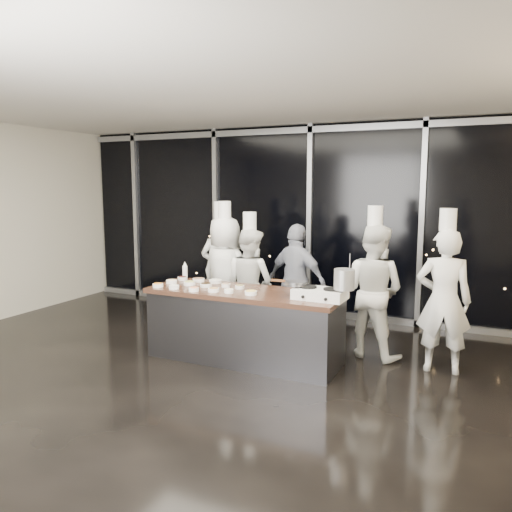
{
  "coord_description": "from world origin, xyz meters",
  "views": [
    {
      "loc": [
        2.68,
        -4.58,
        2.21
      ],
      "look_at": [
        0.02,
        1.2,
        1.3
      ],
      "focal_mm": 35.0,
      "sensor_mm": 36.0,
      "label": 1
    }
  ],
  "objects": [
    {
      "name": "frying_pan",
      "position": [
        0.69,
        0.85,
        1.06
      ],
      "size": [
        0.45,
        0.27,
        0.04
      ],
      "rotation": [
        0.0,
        0.0,
        -0.04
      ],
      "color": "gray",
      "rests_on": "stove"
    },
    {
      "name": "room_shell",
      "position": [
        0.18,
        0.0,
        2.25
      ],
      "size": [
        9.02,
        7.02,
        3.21
      ],
      "color": "beige",
      "rests_on": "ground"
    },
    {
      "name": "chef_side",
      "position": [
        2.29,
        1.53,
        0.88
      ],
      "size": [
        0.66,
        0.47,
        1.94
      ],
      "rotation": [
        0.0,
        0.0,
        3.24
      ],
      "color": "silver",
      "rests_on": "ground"
    },
    {
      "name": "chef_right",
      "position": [
        1.43,
        1.73,
        0.87
      ],
      "size": [
        0.98,
        0.85,
        1.95
      ],
      "rotation": [
        0.0,
        0.0,
        2.88
      ],
      "color": "silver",
      "rests_on": "ground"
    },
    {
      "name": "chef_left",
      "position": [
        -0.81,
        1.91,
        0.88
      ],
      "size": [
        0.94,
        0.71,
        1.97
      ],
      "rotation": [
        0.0,
        0.0,
        2.95
      ],
      "color": "silver",
      "rests_on": "ground"
    },
    {
      "name": "stove",
      "position": [
        1.0,
        0.84,
        0.96
      ],
      "size": [
        0.6,
        0.4,
        0.14
      ],
      "rotation": [
        0.0,
        0.0,
        -0.04
      ],
      "color": "white",
      "rests_on": "demo_counter"
    },
    {
      "name": "window_wall",
      "position": [
        0.0,
        3.43,
        1.6
      ],
      "size": [
        8.9,
        0.11,
        3.2
      ],
      "color": "black",
      "rests_on": "ground"
    },
    {
      "name": "guest",
      "position": [
        0.25,
        2.11,
        0.83
      ],
      "size": [
        1.04,
        0.67,
        1.65
      ],
      "rotation": [
        0.0,
        0.0,
        2.85
      ],
      "color": "#121C33",
      "rests_on": "ground"
    },
    {
      "name": "stock_pot",
      "position": [
        1.28,
        0.82,
        1.16
      ],
      "size": [
        0.24,
        0.24,
        0.23
      ],
      "primitive_type": "cylinder",
      "rotation": [
        0.0,
        0.0,
        -0.04
      ],
      "color": "#ACACAE",
      "rests_on": "stove"
    },
    {
      "name": "prep_bowls",
      "position": [
        -0.6,
        0.88,
        0.93
      ],
      "size": [
        1.42,
        0.71,
        0.05
      ],
      "color": "white",
      "rests_on": "demo_counter"
    },
    {
      "name": "chef_center",
      "position": [
        -0.34,
        1.78,
        0.81
      ],
      "size": [
        0.92,
        0.81,
        1.83
      ],
      "rotation": [
        0.0,
        0.0,
        2.83
      ],
      "color": "silver",
      "rests_on": "ground"
    },
    {
      "name": "chef_far_left",
      "position": [
        -1.08,
        2.26,
        0.88
      ],
      "size": [
        0.71,
        0.56,
        1.95
      ],
      "rotation": [
        0.0,
        0.0,
        3.41
      ],
      "color": "silver",
      "rests_on": "ground"
    },
    {
      "name": "squeeze_bottle",
      "position": [
        -1.09,
        1.24,
        1.02
      ],
      "size": [
        0.07,
        0.07,
        0.24
      ],
      "color": "white",
      "rests_on": "demo_counter"
    },
    {
      "name": "demo_counter",
      "position": [
        0.0,
        0.9,
        0.45
      ],
      "size": [
        2.46,
        0.86,
        0.9
      ],
      "color": "#36363A",
      "rests_on": "ground"
    },
    {
      "name": "ground",
      "position": [
        0.0,
        0.0,
        0.0
      ],
      "size": [
        9.0,
        9.0,
        0.0
      ],
      "primitive_type": "plane",
      "color": "black",
      "rests_on": "ground"
    }
  ]
}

